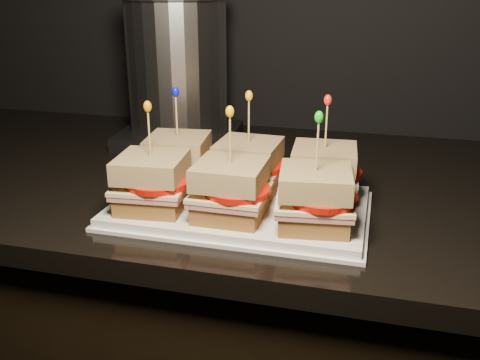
# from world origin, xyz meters

# --- Properties ---
(granite_slab) EXTENTS (2.59, 0.73, 0.04)m
(granite_slab) POSITION_xyz_m (-0.50, 1.65, 0.93)
(granite_slab) COLOR black
(granite_slab) RESTS_ON cabinet
(platter) EXTENTS (0.39, 0.24, 0.02)m
(platter) POSITION_xyz_m (-0.67, 1.47, 0.96)
(platter) COLOR white
(platter) RESTS_ON granite_slab
(platter_rim) EXTENTS (0.40, 0.25, 0.01)m
(platter_rim) POSITION_xyz_m (-0.67, 1.47, 0.95)
(platter_rim) COLOR white
(platter_rim) RESTS_ON granite_slab
(sandwich_0_bread_bot) EXTENTS (0.11, 0.11, 0.03)m
(sandwich_0_bread_bot) POSITION_xyz_m (-0.80, 1.53, 0.98)
(sandwich_0_bread_bot) COLOR #5C3415
(sandwich_0_bread_bot) RESTS_ON platter
(sandwich_0_ham) EXTENTS (0.12, 0.11, 0.01)m
(sandwich_0_ham) POSITION_xyz_m (-0.80, 1.53, 1.00)
(sandwich_0_ham) COLOR #B35858
(sandwich_0_ham) RESTS_ON sandwich_0_bread_bot
(sandwich_0_cheese) EXTENTS (0.12, 0.12, 0.01)m
(sandwich_0_cheese) POSITION_xyz_m (-0.80, 1.53, 1.00)
(sandwich_0_cheese) COLOR beige
(sandwich_0_cheese) RESTS_ON sandwich_0_ham
(sandwich_0_tomato) EXTENTS (0.10, 0.10, 0.01)m
(sandwich_0_tomato) POSITION_xyz_m (-0.78, 1.52, 1.01)
(sandwich_0_tomato) COLOR red
(sandwich_0_tomato) RESTS_ON sandwich_0_cheese
(sandwich_0_bread_top) EXTENTS (0.11, 0.11, 0.03)m
(sandwich_0_bread_top) POSITION_xyz_m (-0.80, 1.53, 1.03)
(sandwich_0_bread_top) COLOR #4E2C11
(sandwich_0_bread_top) RESTS_ON sandwich_0_tomato
(sandwich_0_pick) EXTENTS (0.00, 0.00, 0.09)m
(sandwich_0_pick) POSITION_xyz_m (-0.80, 1.53, 1.08)
(sandwich_0_pick) COLOR tan
(sandwich_0_pick) RESTS_ON sandwich_0_bread_top
(sandwich_0_frill) EXTENTS (0.01, 0.01, 0.02)m
(sandwich_0_frill) POSITION_xyz_m (-0.80, 1.53, 1.12)
(sandwich_0_frill) COLOR #080CDC
(sandwich_0_frill) RESTS_ON sandwich_0_pick
(sandwich_1_bread_bot) EXTENTS (0.10, 0.10, 0.03)m
(sandwich_1_bread_bot) POSITION_xyz_m (-0.67, 1.53, 0.98)
(sandwich_1_bread_bot) COLOR #5C3415
(sandwich_1_bread_bot) RESTS_ON platter
(sandwich_1_ham) EXTENTS (0.11, 0.11, 0.01)m
(sandwich_1_ham) POSITION_xyz_m (-0.67, 1.53, 1.00)
(sandwich_1_ham) COLOR #B35858
(sandwich_1_ham) RESTS_ON sandwich_1_bread_bot
(sandwich_1_cheese) EXTENTS (0.11, 0.11, 0.01)m
(sandwich_1_cheese) POSITION_xyz_m (-0.67, 1.53, 1.00)
(sandwich_1_cheese) COLOR beige
(sandwich_1_cheese) RESTS_ON sandwich_1_ham
(sandwich_1_tomato) EXTENTS (0.10, 0.10, 0.01)m
(sandwich_1_tomato) POSITION_xyz_m (-0.66, 1.52, 1.01)
(sandwich_1_tomato) COLOR red
(sandwich_1_tomato) RESTS_ON sandwich_1_cheese
(sandwich_1_bread_top) EXTENTS (0.10, 0.10, 0.03)m
(sandwich_1_bread_top) POSITION_xyz_m (-0.67, 1.53, 1.03)
(sandwich_1_bread_top) COLOR #4E2C11
(sandwich_1_bread_top) RESTS_ON sandwich_1_tomato
(sandwich_1_pick) EXTENTS (0.00, 0.00, 0.09)m
(sandwich_1_pick) POSITION_xyz_m (-0.67, 1.53, 1.08)
(sandwich_1_pick) COLOR tan
(sandwich_1_pick) RESTS_ON sandwich_1_bread_top
(sandwich_1_frill) EXTENTS (0.01, 0.01, 0.02)m
(sandwich_1_frill) POSITION_xyz_m (-0.67, 1.53, 1.12)
(sandwich_1_frill) COLOR #EBA711
(sandwich_1_frill) RESTS_ON sandwich_1_pick
(sandwich_2_bread_bot) EXTENTS (0.10, 0.10, 0.03)m
(sandwich_2_bread_bot) POSITION_xyz_m (-0.55, 1.53, 0.98)
(sandwich_2_bread_bot) COLOR #5C3415
(sandwich_2_bread_bot) RESTS_ON platter
(sandwich_2_ham) EXTENTS (0.11, 0.11, 0.01)m
(sandwich_2_ham) POSITION_xyz_m (-0.55, 1.53, 1.00)
(sandwich_2_ham) COLOR #B35858
(sandwich_2_ham) RESTS_ON sandwich_2_bread_bot
(sandwich_2_cheese) EXTENTS (0.11, 0.11, 0.01)m
(sandwich_2_cheese) POSITION_xyz_m (-0.55, 1.53, 1.00)
(sandwich_2_cheese) COLOR beige
(sandwich_2_cheese) RESTS_ON sandwich_2_ham
(sandwich_2_tomato) EXTENTS (0.10, 0.10, 0.01)m
(sandwich_2_tomato) POSITION_xyz_m (-0.54, 1.52, 1.01)
(sandwich_2_tomato) COLOR red
(sandwich_2_tomato) RESTS_ON sandwich_2_cheese
(sandwich_2_bread_top) EXTENTS (0.10, 0.10, 0.03)m
(sandwich_2_bread_top) POSITION_xyz_m (-0.55, 1.53, 1.03)
(sandwich_2_bread_top) COLOR #4E2C11
(sandwich_2_bread_top) RESTS_ON sandwich_2_tomato
(sandwich_2_pick) EXTENTS (0.00, 0.00, 0.09)m
(sandwich_2_pick) POSITION_xyz_m (-0.55, 1.53, 1.08)
(sandwich_2_pick) COLOR tan
(sandwich_2_pick) RESTS_ON sandwich_2_bread_top
(sandwich_2_frill) EXTENTS (0.01, 0.01, 0.02)m
(sandwich_2_frill) POSITION_xyz_m (-0.55, 1.53, 1.12)
(sandwich_2_frill) COLOR red
(sandwich_2_frill) RESTS_ON sandwich_2_pick
(sandwich_3_bread_bot) EXTENTS (0.10, 0.10, 0.03)m
(sandwich_3_bread_bot) POSITION_xyz_m (-0.80, 1.42, 0.98)
(sandwich_3_bread_bot) COLOR #5C3415
(sandwich_3_bread_bot) RESTS_ON platter
(sandwich_3_ham) EXTENTS (0.11, 0.11, 0.01)m
(sandwich_3_ham) POSITION_xyz_m (-0.80, 1.42, 1.00)
(sandwich_3_ham) COLOR #B35858
(sandwich_3_ham) RESTS_ON sandwich_3_bread_bot
(sandwich_3_cheese) EXTENTS (0.12, 0.11, 0.01)m
(sandwich_3_cheese) POSITION_xyz_m (-0.80, 1.42, 1.00)
(sandwich_3_cheese) COLOR beige
(sandwich_3_cheese) RESTS_ON sandwich_3_ham
(sandwich_3_tomato) EXTENTS (0.10, 0.10, 0.01)m
(sandwich_3_tomato) POSITION_xyz_m (-0.78, 1.41, 1.01)
(sandwich_3_tomato) COLOR red
(sandwich_3_tomato) RESTS_ON sandwich_3_cheese
(sandwich_3_bread_top) EXTENTS (0.11, 0.11, 0.03)m
(sandwich_3_bread_top) POSITION_xyz_m (-0.80, 1.42, 1.03)
(sandwich_3_bread_top) COLOR #4E2C11
(sandwich_3_bread_top) RESTS_ON sandwich_3_tomato
(sandwich_3_pick) EXTENTS (0.00, 0.00, 0.09)m
(sandwich_3_pick) POSITION_xyz_m (-0.80, 1.42, 1.08)
(sandwich_3_pick) COLOR tan
(sandwich_3_pick) RESTS_ON sandwich_3_bread_top
(sandwich_3_frill) EXTENTS (0.01, 0.01, 0.02)m
(sandwich_3_frill) POSITION_xyz_m (-0.80, 1.42, 1.12)
(sandwich_3_frill) COLOR orange
(sandwich_3_frill) RESTS_ON sandwich_3_pick
(sandwich_4_bread_bot) EXTENTS (0.10, 0.10, 0.03)m
(sandwich_4_bread_bot) POSITION_xyz_m (-0.67, 1.42, 0.98)
(sandwich_4_bread_bot) COLOR #5C3415
(sandwich_4_bread_bot) RESTS_ON platter
(sandwich_4_ham) EXTENTS (0.11, 0.10, 0.01)m
(sandwich_4_ham) POSITION_xyz_m (-0.67, 1.42, 1.00)
(sandwich_4_ham) COLOR #B35858
(sandwich_4_ham) RESTS_ON sandwich_4_bread_bot
(sandwich_4_cheese) EXTENTS (0.11, 0.10, 0.01)m
(sandwich_4_cheese) POSITION_xyz_m (-0.67, 1.42, 1.00)
(sandwich_4_cheese) COLOR beige
(sandwich_4_cheese) RESTS_ON sandwich_4_ham
(sandwich_4_tomato) EXTENTS (0.10, 0.10, 0.01)m
(sandwich_4_tomato) POSITION_xyz_m (-0.66, 1.41, 1.01)
(sandwich_4_tomato) COLOR red
(sandwich_4_tomato) RESTS_ON sandwich_4_cheese
(sandwich_4_bread_top) EXTENTS (0.10, 0.10, 0.03)m
(sandwich_4_bread_top) POSITION_xyz_m (-0.67, 1.42, 1.03)
(sandwich_4_bread_top) COLOR #4E2C11
(sandwich_4_bread_top) RESTS_ON sandwich_4_tomato
(sandwich_4_pick) EXTENTS (0.00, 0.00, 0.09)m
(sandwich_4_pick) POSITION_xyz_m (-0.67, 1.42, 1.08)
(sandwich_4_pick) COLOR tan
(sandwich_4_pick) RESTS_ON sandwich_4_bread_top
(sandwich_4_frill) EXTENTS (0.01, 0.01, 0.02)m
(sandwich_4_frill) POSITION_xyz_m (-0.67, 1.42, 1.12)
(sandwich_4_frill) COLOR #EDB503
(sandwich_4_frill) RESTS_ON sandwich_4_pick
(sandwich_5_bread_bot) EXTENTS (0.11, 0.11, 0.03)m
(sandwich_5_bread_bot) POSITION_xyz_m (-0.55, 1.42, 0.98)
(sandwich_5_bread_bot) COLOR #5C3415
(sandwich_5_bread_bot) RESTS_ON platter
(sandwich_5_ham) EXTENTS (0.12, 0.11, 0.01)m
(sandwich_5_ham) POSITION_xyz_m (-0.55, 1.42, 1.00)
(sandwich_5_ham) COLOR #B35858
(sandwich_5_ham) RESTS_ON sandwich_5_bread_bot
(sandwich_5_cheese) EXTENTS (0.12, 0.12, 0.01)m
(sandwich_5_cheese) POSITION_xyz_m (-0.55, 1.42, 1.00)
(sandwich_5_cheese) COLOR beige
(sandwich_5_cheese) RESTS_ON sandwich_5_ham
(sandwich_5_tomato) EXTENTS (0.10, 0.10, 0.01)m
(sandwich_5_tomato) POSITION_xyz_m (-0.54, 1.41, 1.01)
(sandwich_5_tomato) COLOR red
(sandwich_5_tomato) RESTS_ON sandwich_5_cheese
(sandwich_5_bread_top) EXTENTS (0.11, 0.11, 0.03)m
(sandwich_5_bread_top) POSITION_xyz_m (-0.55, 1.42, 1.03)
(sandwich_5_bread_top) COLOR #4E2C11
(sandwich_5_bread_top) RESTS_ON sandwich_5_tomato
(sandwich_5_pick) EXTENTS (0.00, 0.00, 0.09)m
(sandwich_5_pick) POSITION_xyz_m (-0.55, 1.42, 1.08)
(sandwich_5_pick) COLOR tan
(sandwich_5_pick) RESTS_ON sandwich_5_bread_top
(sandwich_5_frill) EXTENTS (0.01, 0.01, 0.02)m
(sandwich_5_frill) POSITION_xyz_m (-0.55, 1.42, 1.12)
(sandwich_5_frill) COLOR #14B81B
(sandwich_5_frill) RESTS_ON sandwich_5_pick
(appliance_base) EXTENTS (0.27, 0.24, 0.03)m
(appliance_base) POSITION_xyz_m (-0.90, 1.81, 0.96)
(appliance_base) COLOR #262628
(appliance_base) RESTS_ON granite_slab
(appliance_body) EXTENTS (0.21, 0.21, 0.28)m
(appliance_body) POSITION_xyz_m (-0.90, 1.81, 1.12)
(appliance_body) COLOR silver
(appliance_body) RESTS_ON appliance_base
(appliance) EXTENTS (0.25, 0.21, 0.33)m
(appliance) POSITION_xyz_m (-0.90, 1.81, 1.11)
(appliance) COLOR silver
(appliance) RESTS_ON granite_slab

